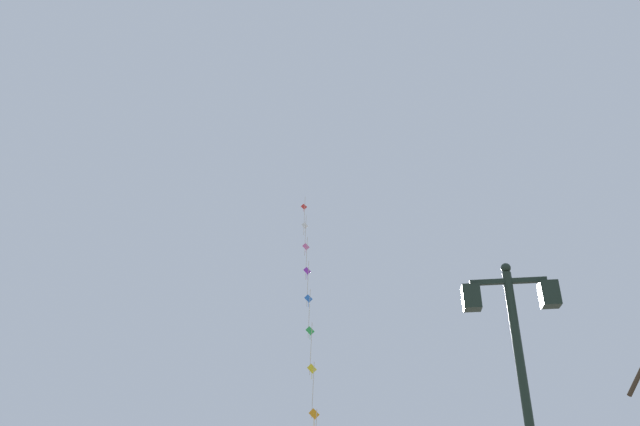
% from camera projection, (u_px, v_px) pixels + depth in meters
% --- Properties ---
extents(twin_lantern_lamp_post, '(1.49, 0.28, 5.03)m').
position_uv_depth(twin_lantern_lamp_post, '(519.00, 359.00, 8.76)').
color(twin_lantern_lamp_post, '#1E2D23').
rests_on(twin_lantern_lamp_post, ground_plane).
extents(kite_train, '(2.80, 11.06, 16.26)m').
position_uv_depth(kite_train, '(309.00, 314.00, 23.81)').
color(kite_train, brown).
rests_on(kite_train, ground_plane).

